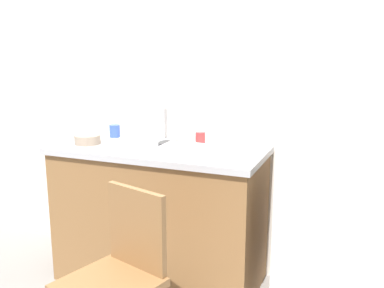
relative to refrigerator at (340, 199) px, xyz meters
The scene contains 12 objects.
back_wall 1.13m from the refrigerator, 158.50° to the left, with size 4.80×0.10×2.62m, color white.
cabinet_base 1.15m from the refrigerator, behind, with size 1.33×0.60×0.88m, color olive.
countertop 1.13m from the refrigerator, behind, with size 1.37×0.64×0.04m, color #B7B7BC.
faucet 1.28m from the refrigerator, 168.08° to the left, with size 0.02×0.02×0.28m, color #B7B7BC.
refrigerator is the anchor object (origin of this frame).
chair 1.26m from the refrigerator, 137.88° to the right, with size 0.50×0.50×0.89m.
dish_tray 0.92m from the refrigerator, behind, with size 0.28×0.20×0.05m, color white.
terracotta_bowl 1.62m from the refrigerator, behind, with size 0.17×0.17×0.06m, color gray.
hotplate 1.09m from the refrigerator, behind, with size 0.17×0.17×0.02m, color #2D2D2D.
cup_red 0.94m from the refrigerator, 169.33° to the left, with size 0.07×0.07×0.08m, color red.
cup_blue 1.58m from the refrigerator, behind, with size 0.08×0.08×0.09m, color blue.
cup_white 1.30m from the refrigerator, behind, with size 0.07×0.07×0.07m, color white.
Camera 1 is at (0.97, -1.74, 1.52)m, focal length 39.74 mm.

